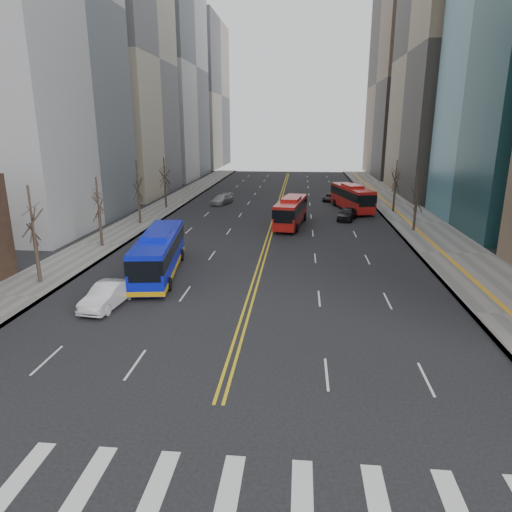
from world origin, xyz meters
TOP-DOWN VIEW (x-y plane):
  - ground at (0.00, 0.00)m, footprint 220.00×220.00m
  - sidewalk_right at (17.50, 45.00)m, footprint 7.00×130.00m
  - sidewalk_left at (-16.50, 45.00)m, footprint 5.00×130.00m
  - crosswalk at (0.00, 0.00)m, footprint 26.70×4.00m
  - centerline at (0.00, 55.00)m, footprint 0.55×100.00m
  - office_towers at (0.12, 68.51)m, footprint 83.00×134.00m
  - street_trees at (-7.18, 34.55)m, footprint 35.20×47.20m
  - blue_bus at (-7.74, 22.13)m, footprint 4.23×12.32m
  - red_bus_near at (2.17, 41.79)m, footprint 3.88×10.86m
  - red_bus_far at (10.42, 53.10)m, footprint 5.28×11.65m
  - car_white at (-9.10, 15.17)m, footprint 2.23×4.95m
  - car_dark_mid at (9.16, 45.92)m, footprint 3.16×4.96m
  - car_silver at (-8.68, 56.65)m, footprint 3.35×5.32m
  - car_dark_far at (7.82, 61.14)m, footprint 2.56×4.20m

SIDE VIEW (x-z plane):
  - ground at x=0.00m, z-range 0.00..0.00m
  - crosswalk at x=0.00m, z-range 0.00..0.01m
  - centerline at x=0.00m, z-range 0.00..0.01m
  - sidewalk_right at x=17.50m, z-range 0.00..0.15m
  - sidewalk_left at x=-16.50m, z-range 0.00..0.15m
  - car_dark_far at x=7.82m, z-range 0.00..1.09m
  - car_silver at x=-8.68m, z-range 0.00..1.44m
  - car_dark_mid at x=9.16m, z-range 0.00..1.57m
  - car_white at x=-9.10m, z-range 0.00..1.58m
  - blue_bus at x=-7.74m, z-range 0.09..3.60m
  - red_bus_near at x=2.17m, z-range 0.19..3.58m
  - red_bus_far at x=10.42m, z-range 0.20..3.80m
  - street_trees at x=-7.18m, z-range 1.07..8.67m
  - office_towers at x=0.12m, z-range -5.08..52.92m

